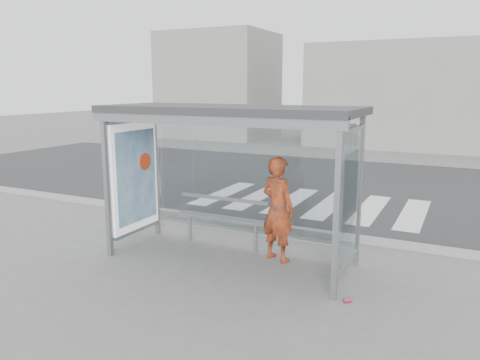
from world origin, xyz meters
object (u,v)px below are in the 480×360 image
bus_shelter (211,144)px  person (278,209)px  soda_can (347,301)px  bench (222,218)px

bus_shelter → person: size_ratio=2.36×
bus_shelter → soda_can: (2.57, -0.77, -1.95)m
person → bus_shelter: bearing=36.5°
soda_can → bus_shelter: bearing=163.2°
bus_shelter → person: bearing=16.8°
bus_shelter → person: (1.09, 0.33, -1.08)m
bench → soda_can: bench is taller
bus_shelter → person: 1.57m
bus_shelter → soda_can: size_ratio=38.31×
bus_shelter → bench: size_ratio=2.38×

